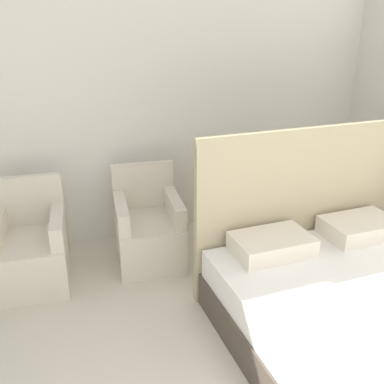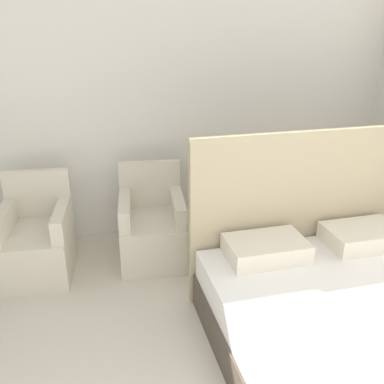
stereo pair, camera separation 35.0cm
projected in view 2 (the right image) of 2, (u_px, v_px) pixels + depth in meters
wall_back at (128, 93)px, 4.06m from camera, size 10.00×0.06×2.90m
bed at (371, 336)px, 2.65m from camera, size 1.82×2.19×1.34m
armchair_near_window_left at (37, 244)px, 3.73m from camera, size 0.65×0.74×0.86m
armchair_near_window_right at (152, 231)px, 3.96m from camera, size 0.65×0.75×0.86m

